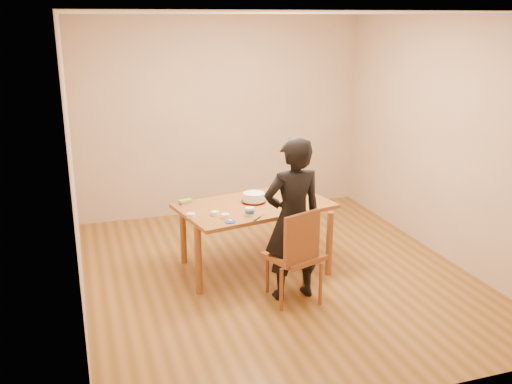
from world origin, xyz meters
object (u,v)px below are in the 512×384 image
object	(u,v)px
cake	(254,197)
person	(293,219)
dining_chair	(294,256)
dining_table	(255,206)
cake_plate	(254,201)

from	to	relation	value
cake	person	xyz separation A→B (m)	(0.14, -0.79, 0.00)
dining_chair	cake	bearing A→B (deg)	78.91
dining_table	dining_chair	bearing A→B (deg)	-90.71
dining_table	dining_chair	world-z (taller)	dining_table
person	dining_table	bearing A→B (deg)	-80.61
dining_table	cake_plate	bearing A→B (deg)	68.25
dining_chair	person	world-z (taller)	person
person	cake	bearing A→B (deg)	-82.25
cake_plate	cake	xyz separation A→B (m)	(0.00, 0.00, 0.05)
dining_table	cake	distance (m)	0.10
dining_table	cake_plate	xyz separation A→B (m)	(0.01, 0.06, 0.03)
cake_plate	cake	size ratio (longest dim) A/B	1.09
cake_plate	dining_chair	bearing A→B (deg)	-80.55
dining_table	person	size ratio (longest dim) A/B	0.98
dining_chair	cake_plate	bearing A→B (deg)	78.91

